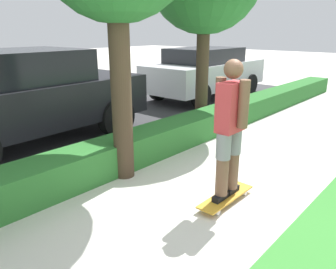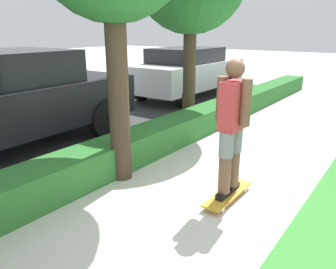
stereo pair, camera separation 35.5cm
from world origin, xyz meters
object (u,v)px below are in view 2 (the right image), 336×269
at_px(skater_person, 232,126).
at_px(parked_car_middle, 10,98).
at_px(parked_car_rear, 188,71).
at_px(skateboard, 228,194).

relative_size(skater_person, parked_car_middle, 0.38).
bearing_deg(parked_car_middle, skater_person, -84.45).
distance_m(skater_person, parked_car_middle, 3.99).
height_order(skater_person, parked_car_rear, skater_person).
height_order(skater_person, parked_car_middle, skater_person).
distance_m(skateboard, skater_person, 0.89).
bearing_deg(skater_person, parked_car_rear, 37.77).
bearing_deg(parked_car_rear, skater_person, -143.23).
relative_size(skateboard, skater_person, 0.56).
bearing_deg(parked_car_rear, skateboard, -143.23).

